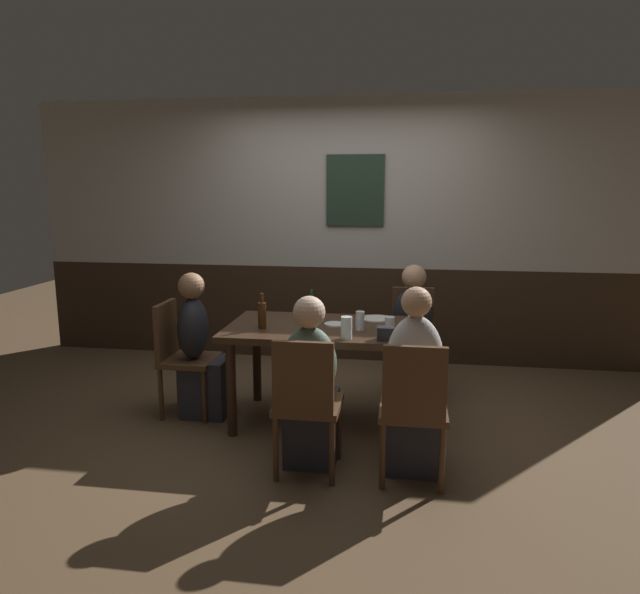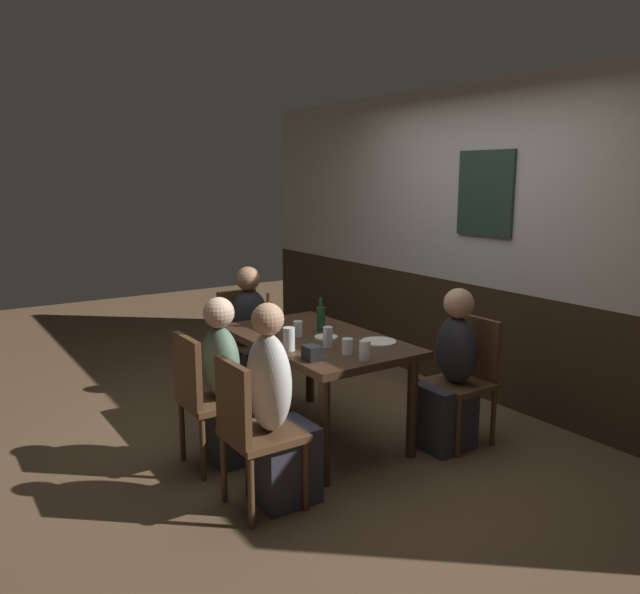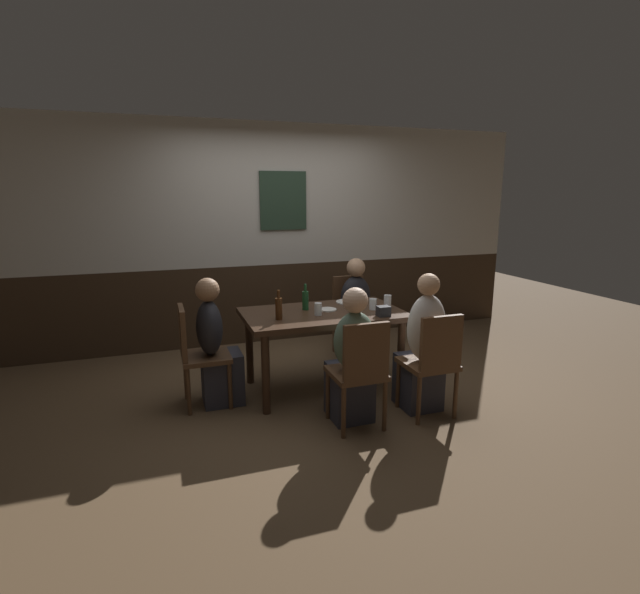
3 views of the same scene
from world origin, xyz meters
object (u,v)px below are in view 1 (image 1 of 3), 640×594
at_px(chair_mid_near, 306,399).
at_px(beer_bottle_brown, 262,314).
at_px(beer_glass_half, 313,322).
at_px(beer_bottle_green, 312,309).
at_px(tumbler_short, 412,323).
at_px(person_head_west, 200,356).
at_px(condiment_caddy, 386,333).
at_px(chair_right_near, 413,405).
at_px(pint_glass_amber, 390,325).
at_px(person_right_far, 412,341).
at_px(plate_white_large, 377,319).
at_px(dining_table, 326,338).
at_px(chair_head_west, 180,351).
at_px(beer_glass_tall, 346,329).
at_px(highball_clear, 360,321).
at_px(chair_right_far, 412,333).
at_px(person_mid_near, 311,394).
at_px(plate_white_small, 335,324).
at_px(person_right_near, 413,395).

relative_size(chair_mid_near, beer_bottle_brown, 3.43).
height_order(beer_glass_half, beer_bottle_green, beer_bottle_green).
xyz_separation_m(chair_mid_near, tumbler_short, (0.63, 0.79, 0.30)).
xyz_separation_m(person_head_west, beer_bottle_green, (0.85, 0.13, 0.37)).
bearing_deg(person_head_west, condiment_caddy, -12.78).
bearing_deg(chair_right_near, tumbler_short, 90.80).
height_order(pint_glass_amber, beer_bottle_brown, beer_bottle_brown).
height_order(person_right_far, beer_glass_half, person_right_far).
bearing_deg(condiment_caddy, plate_white_large, 98.61).
bearing_deg(dining_table, beer_bottle_brown, -163.93).
bearing_deg(chair_head_west, beer_glass_tall, -13.98).
bearing_deg(beer_glass_half, chair_mid_near, -83.72).
relative_size(dining_table, highball_clear, 10.70).
height_order(chair_right_far, tumbler_short, chair_right_far).
relative_size(person_mid_near, beer_bottle_brown, 4.29).
xyz_separation_m(beer_glass_half, plate_white_small, (0.14, 0.14, -0.04)).
distance_m(chair_right_far, person_mid_near, 1.66).
bearing_deg(pint_glass_amber, person_right_near, -74.56).
xyz_separation_m(dining_table, condiment_caddy, (0.45, -0.32, 0.14)).
bearing_deg(dining_table, person_head_west, 180.00).
bearing_deg(chair_mid_near, dining_table, 90.00).
xyz_separation_m(chair_right_near, plate_white_small, (-0.58, 0.89, 0.25)).
bearing_deg(beer_bottle_green, plate_white_small, -23.87).
bearing_deg(tumbler_short, chair_right_far, 89.29).
xyz_separation_m(chair_head_west, beer_glass_tall, (1.33, -0.33, 0.31)).
bearing_deg(plate_white_large, plate_white_small, -142.47).
distance_m(dining_table, beer_bottle_brown, 0.50).
xyz_separation_m(person_right_far, plate_white_large, (-0.28, -0.41, 0.28)).
height_order(pint_glass_amber, beer_glass_tall, beer_glass_tall).
bearing_deg(beer_glass_half, person_mid_near, -81.98).
xyz_separation_m(chair_right_near, person_right_far, (-0.00, 1.53, -0.03)).
height_order(person_mid_near, person_right_near, person_right_near).
bearing_deg(chair_mid_near, person_mid_near, 90.00).
bearing_deg(beer_glass_tall, chair_head_west, 166.02).
distance_m(chair_mid_near, chair_right_far, 1.81).
xyz_separation_m(chair_right_far, person_head_west, (-1.61, -0.85, -0.03)).
distance_m(chair_right_far, plate_white_large, 0.68).
height_order(pint_glass_amber, condiment_caddy, pint_glass_amber).
xyz_separation_m(dining_table, person_right_far, (0.64, 0.68, -0.18)).
bearing_deg(beer_glass_half, dining_table, 50.06).
height_order(chair_right_far, plate_white_large, chair_right_far).
height_order(chair_mid_near, plate_white_small, chair_mid_near).
height_order(chair_mid_near, condiment_caddy, chair_mid_near).
distance_m(tumbler_short, beer_glass_half, 0.71).
height_order(beer_glass_tall, beer_bottle_brown, beer_bottle_brown).
relative_size(chair_head_west, tumbler_short, 7.23).
bearing_deg(person_right_near, chair_right_far, 90.00).
bearing_deg(chair_head_west, person_head_west, 0.00).
xyz_separation_m(tumbler_short, beer_bottle_green, (-0.75, 0.18, 0.04)).
relative_size(person_head_west, condiment_caddy, 10.12).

